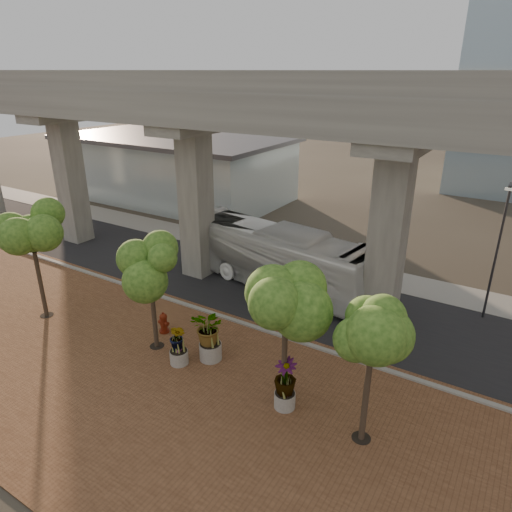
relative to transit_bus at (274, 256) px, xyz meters
The scene contains 18 objects.
ground 3.76m from the transit_bus, 71.66° to the right, with size 160.00×160.00×0.00m, color #352F26.
brick_plaza 11.29m from the transit_bus, 84.72° to the right, with size 70.00×13.00×0.06m, color brown.
asphalt_road 2.39m from the transit_bus, 46.86° to the right, with size 90.00×8.00×0.04m, color black.
curb_strip 5.50m from the transit_bus, 78.62° to the right, with size 70.00×0.25×0.16m, color gray.
far_sidewalk 4.89m from the transit_bus, 76.90° to the left, with size 90.00×3.00×0.06m, color gray.
transit_viaduct 5.61m from the transit_bus, 46.86° to the right, with size 72.00×5.60×12.40m.
station_pavilion 22.99m from the transit_bus, 145.78° to the left, with size 23.00×13.00×6.30m.
transit_bus is the anchor object (origin of this frame).
fire_hydrant 8.18m from the transit_bus, 103.45° to the right, with size 0.56×0.50×1.12m.
planter_front 8.59m from the transit_bus, 79.77° to the right, with size 2.29×2.29×2.52m.
planter_right 11.24m from the transit_bus, 57.86° to the right, with size 2.06×2.06×2.21m.
planter_left 9.52m from the transit_bus, 86.83° to the right, with size 1.85×1.85×2.04m.
street_tree_far_west 13.41m from the transit_bus, 130.40° to the right, with size 3.81×3.81×6.56m.
street_tree_near_west 9.40m from the transit_bus, 98.28° to the right, with size 3.04×3.04×5.59m.
street_tree_near_east 11.51m from the transit_bus, 58.11° to the right, with size 3.89×3.89×6.69m.
street_tree_far_east 13.45m from the transit_bus, 46.15° to the right, with size 3.12×3.12×5.94m.
streetlamp_west 8.86m from the transit_bus, 153.82° to the left, with size 0.39×1.13×7.78m.
streetlamp_east 12.14m from the transit_bus, 11.17° to the left, with size 0.37×1.07×7.40m.
Camera 1 is at (11.62, -19.27, 12.42)m, focal length 32.00 mm.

